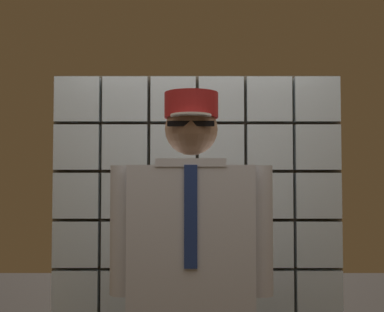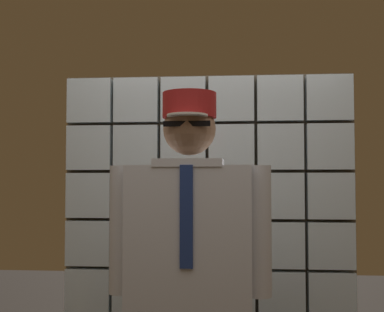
{
  "view_description": "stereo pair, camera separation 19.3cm",
  "coord_description": "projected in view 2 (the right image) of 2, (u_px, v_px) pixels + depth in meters",
  "views": [
    {
      "loc": [
        -0.03,
        -1.86,
        1.45
      ],
      "look_at": [
        -0.03,
        0.42,
        1.56
      ],
      "focal_mm": 46.86,
      "sensor_mm": 36.0,
      "label": 1
    },
    {
      "loc": [
        0.16,
        -1.86,
        1.45
      ],
      "look_at": [
        -0.03,
        0.42,
        1.56
      ],
      "focal_mm": 46.86,
      "sensor_mm": 36.0,
      "label": 2
    }
  ],
  "objects": [
    {
      "name": "standing_person",
      "position": [
        189.0,
        289.0,
        2.23
      ],
      "size": [
        0.73,
        0.31,
        1.84
      ],
      "rotation": [
        0.0,
        0.0,
        -0.02
      ],
      "color": "#1E2333",
      "rests_on": "ground"
    },
    {
      "name": "glass_block_wall",
      "position": [
        208.0,
        244.0,
        3.13
      ],
      "size": [
        1.84,
        0.1,
        2.14
      ],
      "color": "silver",
      "rests_on": "ground"
    }
  ]
}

